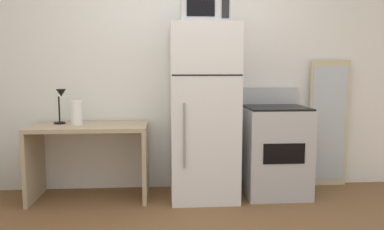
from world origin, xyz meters
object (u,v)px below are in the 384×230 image
object	(u,v)px
refrigerator	(204,113)
paper_towel_roll	(76,113)
leaning_mirror	(328,124)
oven_range	(275,150)
desk_lamp	(61,100)
microwave	(204,11)
desk	(90,147)

from	to	relation	value
refrigerator	paper_towel_roll	bearing A→B (deg)	177.56
leaning_mirror	oven_range	bearing A→B (deg)	-159.22
paper_towel_roll	oven_range	distance (m)	2.06
oven_range	desk_lamp	bearing A→B (deg)	177.76
desk_lamp	microwave	bearing A→B (deg)	-5.33
desk	paper_towel_roll	bearing A→B (deg)	170.30
paper_towel_roll	leaning_mirror	distance (m)	2.70
desk	paper_towel_roll	distance (m)	0.37
desk	leaning_mirror	size ratio (longest dim) A/B	0.82
desk_lamp	leaning_mirror	xyz separation A→B (m)	(2.85, 0.17, -0.29)
desk	oven_range	bearing A→B (deg)	-0.17
desk_lamp	refrigerator	distance (m)	1.44
paper_towel_roll	refrigerator	distance (m)	1.27
desk	microwave	distance (m)	1.76
microwave	oven_range	bearing A→B (deg)	3.69
desk_lamp	paper_towel_roll	world-z (taller)	desk_lamp
desk_lamp	refrigerator	world-z (taller)	refrigerator
oven_range	microwave	bearing A→B (deg)	-176.31
desk	paper_towel_roll	xyz separation A→B (m)	(-0.12, 0.02, 0.35)
oven_range	leaning_mirror	distance (m)	0.76
desk_lamp	leaning_mirror	size ratio (longest dim) A/B	0.25
microwave	oven_range	world-z (taller)	microwave
desk	oven_range	distance (m)	1.89
refrigerator	leaning_mirror	size ratio (longest dim) A/B	1.24
paper_towel_roll	microwave	size ratio (longest dim) A/B	0.52
desk	desk_lamp	bearing A→B (deg)	164.57
desk	desk_lamp	size ratio (longest dim) A/B	3.25
desk_lamp	refrigerator	bearing A→B (deg)	-4.49
refrigerator	oven_range	xyz separation A→B (m)	(0.75, 0.03, -0.40)
oven_range	leaning_mirror	xyz separation A→B (m)	(0.67, 0.26, 0.23)
paper_towel_roll	oven_range	bearing A→B (deg)	-0.76
refrigerator	microwave	bearing A→B (deg)	-89.69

